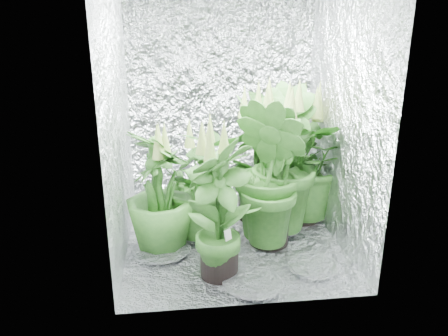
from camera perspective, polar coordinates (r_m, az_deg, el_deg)
ground at (r=3.43m, az=1.13°, el=-9.54°), size 1.60×1.60×0.00m
walls at (r=3.08m, az=1.25°, el=7.05°), size 1.62×1.62×2.00m
plant_a at (r=3.35m, az=-2.75°, el=-1.73°), size 1.01×1.01×0.96m
plant_b at (r=3.63m, az=4.22°, el=0.93°), size 0.72×0.72×1.12m
plant_c at (r=3.44m, az=7.31°, el=0.91°), size 0.78×0.78×1.24m
plant_d at (r=3.17m, az=-8.47°, el=-3.21°), size 0.70×0.70×0.98m
plant_e at (r=3.65m, az=10.28°, el=1.17°), size 1.09×1.09×1.15m
plant_f at (r=2.79m, az=-0.63°, el=-5.31°), size 0.71×0.71×1.05m
plant_g at (r=3.20m, az=6.15°, el=-0.71°), size 0.79×0.79×1.21m
circulation_fan at (r=3.85m, az=8.81°, el=-3.69°), size 0.18×0.35×0.40m
plant_label at (r=2.86m, az=0.54°, el=-8.90°), size 0.06×0.06×0.09m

